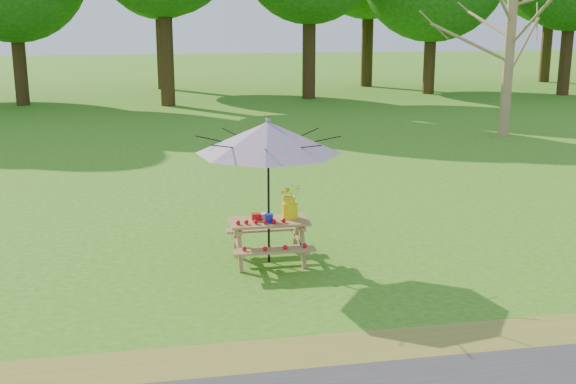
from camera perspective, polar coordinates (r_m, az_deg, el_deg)
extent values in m
plane|color=#386F15|center=(10.64, -6.18, -6.71)|extent=(120.00, 120.00, 0.00)
cube|color=olive|center=(8.09, -4.44, -13.60)|extent=(120.00, 1.20, 0.01)
cylinder|color=#886A4A|center=(23.35, 17.03, 9.94)|extent=(0.40, 0.40, 4.70)
cube|color=#8E5D40|center=(11.02, -1.53, -2.34)|extent=(1.20, 0.62, 0.04)
cube|color=#8E5D40|center=(10.59, -1.04, -4.67)|extent=(1.20, 0.22, 0.04)
cube|color=#8E5D40|center=(11.62, -1.97, -2.97)|extent=(1.20, 0.22, 0.04)
cylinder|color=black|center=(10.89, -1.55, 0.06)|extent=(0.04, 0.04, 2.25)
cone|color=teal|center=(10.73, -1.58, 4.34)|extent=(2.58, 2.58, 0.47)
sphere|color=teal|center=(10.69, -1.59, 5.70)|extent=(0.08, 0.08, 0.08)
cube|color=red|center=(11.02, -2.52, -1.96)|extent=(0.14, 0.12, 0.10)
cylinder|color=#141DA6|center=(10.88, -1.52, -2.08)|extent=(0.13, 0.13, 0.13)
cube|color=silver|center=(11.14, -2.06, -1.87)|extent=(0.13, 0.13, 0.07)
cylinder|color=yellow|center=(11.10, 0.16, -1.45)|extent=(0.24, 0.24, 0.24)
imported|color=yellow|center=(11.04, 0.16, -0.24)|extent=(0.37, 0.34, 0.36)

